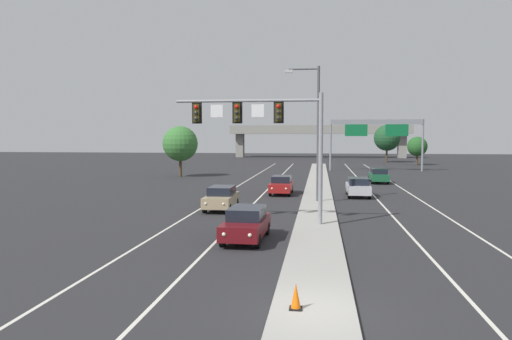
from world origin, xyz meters
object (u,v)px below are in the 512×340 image
(car_oncoming_darkred, at_px, (246,223))
(tree_far_right_c, at_px, (387,138))
(car_oncoming_red, at_px, (281,185))
(tree_far_left_c, at_px, (180,144))
(traffic_cone_median_nose, at_px, (296,296))
(tree_far_right_b, at_px, (417,147))
(car_receding_green, at_px, (379,175))
(highway_sign_gantry, at_px, (376,128))
(car_oncoming_tan, at_px, (221,198))
(overhead_signal_mast, at_px, (268,127))
(car_receding_silver, at_px, (358,187))
(street_lamp_median, at_px, (315,125))

(car_oncoming_darkred, xyz_separation_m, tree_far_right_c, (16.31, 72.33, 3.92))
(tree_far_right_c, bearing_deg, car_oncoming_red, -106.69)
(tree_far_left_c, distance_m, tree_far_right_c, 47.91)
(car_oncoming_darkred, distance_m, traffic_cone_median_nose, 9.71)
(tree_far_right_c, bearing_deg, tree_far_right_b, -63.18)
(car_receding_green, distance_m, highway_sign_gantry, 19.16)
(car_oncoming_tan, height_order, traffic_cone_median_nose, car_oncoming_tan)
(overhead_signal_mast, relative_size, traffic_cone_median_nose, 11.09)
(car_receding_silver, xyz_separation_m, traffic_cone_median_nose, (-3.80, -27.05, -0.31))
(car_oncoming_darkred, xyz_separation_m, car_oncoming_red, (0.20, 18.61, 0.00))
(car_oncoming_tan, xyz_separation_m, tree_far_left_c, (-10.54, 25.73, 3.28))
(car_oncoming_darkred, distance_m, tree_far_left_c, 37.70)
(car_oncoming_red, height_order, tree_far_right_b, tree_far_right_b)
(overhead_signal_mast, bearing_deg, tree_far_right_b, 71.82)
(street_lamp_median, distance_m, car_oncoming_tan, 9.01)
(overhead_signal_mast, height_order, car_oncoming_red, overhead_signal_mast)
(street_lamp_median, bearing_deg, overhead_signal_mast, -104.74)
(car_receding_silver, bearing_deg, street_lamp_median, -129.12)
(car_receding_silver, distance_m, traffic_cone_median_nose, 27.32)
(car_oncoming_red, relative_size, tree_far_left_c, 0.71)
(street_lamp_median, xyz_separation_m, traffic_cone_median_nose, (-0.27, -22.71, -5.29))
(traffic_cone_median_nose, xyz_separation_m, tree_far_right_b, (17.57, 73.51, 2.73))
(car_receding_green, bearing_deg, car_receding_silver, -104.35)
(car_oncoming_darkred, relative_size, tree_far_right_b, 0.91)
(car_oncoming_red, relative_size, car_receding_green, 1.00)
(car_receding_silver, height_order, tree_far_right_b, tree_far_right_b)
(overhead_signal_mast, height_order, street_lamp_median, street_lamp_median)
(tree_far_left_c, bearing_deg, traffic_cone_median_nose, -69.53)
(traffic_cone_median_nose, xyz_separation_m, tree_far_left_c, (-16.52, 44.26, 3.59))
(car_oncoming_darkred, bearing_deg, traffic_cone_median_nose, -72.99)
(car_oncoming_red, height_order, highway_sign_gantry, highway_sign_gantry)
(car_oncoming_darkred, bearing_deg, tree_far_right_c, 77.29)
(car_receding_silver, xyz_separation_m, tree_far_left_c, (-20.32, 17.21, 3.28))
(tree_far_right_c, bearing_deg, highway_sign_gantry, -101.25)
(car_oncoming_darkred, bearing_deg, highway_sign_gantry, 76.58)
(car_oncoming_darkred, xyz_separation_m, tree_far_left_c, (-13.68, 34.97, 3.28))
(car_receding_green, bearing_deg, overhead_signal_mast, -109.37)
(street_lamp_median, xyz_separation_m, car_oncoming_tan, (-6.25, -4.17, -4.97))
(overhead_signal_mast, bearing_deg, street_lamp_median, 75.26)
(overhead_signal_mast, distance_m, street_lamp_median, 9.81)
(car_receding_silver, xyz_separation_m, tree_far_right_b, (13.77, 46.46, 2.42))
(car_receding_silver, relative_size, traffic_cone_median_nose, 6.05)
(tree_far_left_c, height_order, tree_far_right_b, tree_far_left_c)
(car_oncoming_tan, xyz_separation_m, tree_far_right_c, (19.46, 63.09, 3.92))
(overhead_signal_mast, bearing_deg, traffic_cone_median_nose, -80.43)
(overhead_signal_mast, xyz_separation_m, tree_far_right_b, (19.79, 60.29, -2.28))
(tree_far_right_b, bearing_deg, car_oncoming_tan, -113.19)
(car_receding_silver, relative_size, highway_sign_gantry, 0.34)
(highway_sign_gantry, distance_m, tree_far_left_c, 28.58)
(car_receding_green, relative_size, tree_far_right_c, 0.62)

